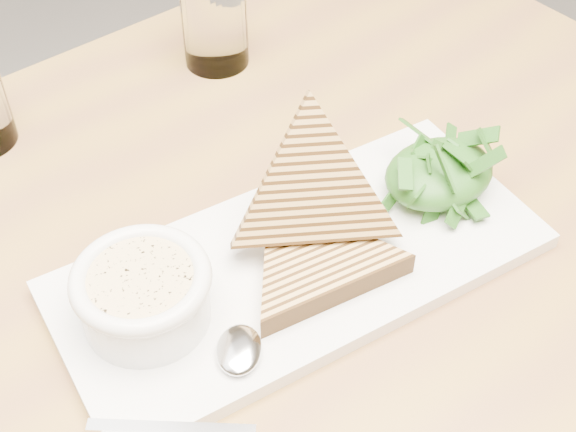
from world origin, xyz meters
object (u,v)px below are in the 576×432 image
glass_far (214,18)px  platter (300,264)px  soup_bowl (145,301)px  table_top (222,274)px

glass_far → platter: bearing=-106.2°
soup_bowl → glass_far: 0.38m
soup_bowl → platter: bearing=-5.5°
table_top → platter: 0.08m
table_top → platter: size_ratio=2.67×
soup_bowl → glass_far: size_ratio=0.92×
soup_bowl → glass_far: bearing=52.8°
platter → glass_far: glass_far is taller
table_top → glass_far: bearing=61.7°
glass_far → soup_bowl: bearing=-127.2°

